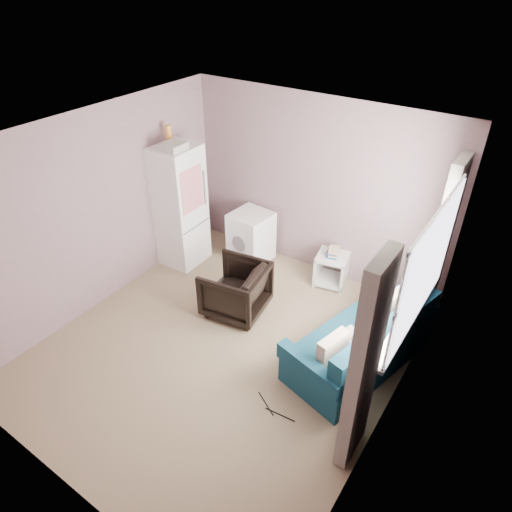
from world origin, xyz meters
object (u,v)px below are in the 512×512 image
at_px(fridge, 178,205).
at_px(washing_machine, 251,236).
at_px(armchair, 235,287).
at_px(side_table, 332,267).
at_px(sofa, 363,345).

xyz_separation_m(fridge, washing_machine, (0.85, 0.59, -0.51)).
height_order(armchair, fridge, fridge).
bearing_deg(armchair, side_table, 139.45).
distance_m(armchair, washing_machine, 1.24).
distance_m(fridge, washing_machine, 1.15).
bearing_deg(washing_machine, armchair, -59.28).
height_order(fridge, washing_machine, fridge).
bearing_deg(side_table, armchair, -121.37).
bearing_deg(fridge, sofa, -10.72).
xyz_separation_m(washing_machine, side_table, (1.29, 0.11, -0.13)).
bearing_deg(fridge, armchair, -22.69).
bearing_deg(side_table, sofa, -50.86).
xyz_separation_m(fridge, sofa, (3.11, -0.49, -0.62)).
height_order(washing_machine, side_table, washing_machine).
xyz_separation_m(fridge, side_table, (2.14, 0.70, -0.64)).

